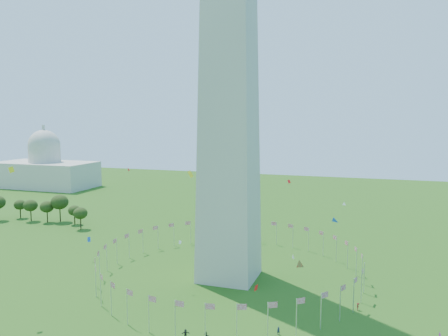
{
  "coord_description": "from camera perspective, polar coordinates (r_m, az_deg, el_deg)",
  "views": [
    {
      "loc": [
        39.66,
        -75.11,
        49.38
      ],
      "look_at": [
        3.28,
        35.0,
        36.09
      ],
      "focal_mm": 35.0,
      "sensor_mm": 36.0,
      "label": 1
    }
  ],
  "objects": [
    {
      "name": "capitol_building",
      "position": [
        337.68,
        -22.38,
        1.57
      ],
      "size": [
        70.0,
        35.0,
        46.0
      ],
      "primitive_type": null,
      "color": "beige",
      "rests_on": "ground"
    },
    {
      "name": "tree_line_west",
      "position": [
        225.83,
        -22.78,
        -5.19
      ],
      "size": [
        55.32,
        15.99,
        12.81
      ],
      "color": "#2F4818",
      "rests_on": "ground"
    },
    {
      "name": "kites_aloft",
      "position": [
        110.88,
        2.23,
        -8.14
      ],
      "size": [
        108.13,
        66.98,
        41.14
      ],
      "color": "blue",
      "rests_on": "ground"
    },
    {
      "name": "flag_ring",
      "position": [
        138.71,
        0.67,
        -12.34
      ],
      "size": [
        80.24,
        80.24,
        9.0
      ],
      "color": "silver",
      "rests_on": "ground"
    }
  ]
}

